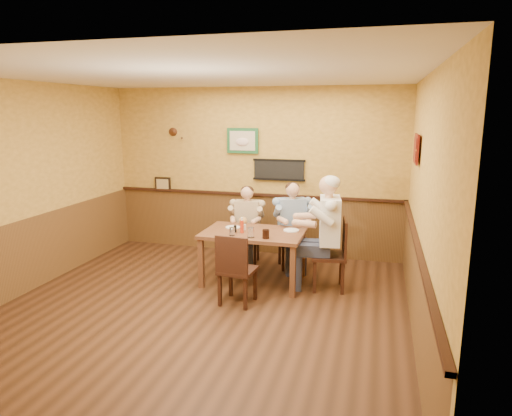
{
  "coord_description": "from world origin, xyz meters",
  "views": [
    {
      "loc": [
        2.04,
        -4.89,
        2.4
      ],
      "look_at": [
        0.43,
        1.02,
        1.1
      ],
      "focal_mm": 32.0,
      "sensor_mm": 36.0,
      "label": 1
    }
  ],
  "objects_px": {
    "diner_tan_shirt": "(247,229)",
    "water_glass_left": "(232,231)",
    "chair_back_left": "(248,239)",
    "salt_shaker": "(245,227)",
    "cola_tumbler": "(266,234)",
    "chair_back_right": "(292,241)",
    "diner_white_elder": "(329,239)",
    "water_glass_mid": "(251,233)",
    "chair_right_end": "(329,254)",
    "dining_table": "(254,238)",
    "diner_blue_polo": "(292,230)",
    "pepper_shaker": "(235,229)",
    "hot_sauce_bottle": "(242,226)",
    "chair_near_side": "(238,268)"
  },
  "relations": [
    {
      "from": "diner_blue_polo",
      "to": "diner_white_elder",
      "type": "distance_m",
      "value": 0.99
    },
    {
      "from": "diner_tan_shirt",
      "to": "water_glass_left",
      "type": "bearing_deg",
      "value": -90.94
    },
    {
      "from": "dining_table",
      "to": "chair_back_right",
      "type": "bearing_deg",
      "value": 62.64
    },
    {
      "from": "dining_table",
      "to": "water_glass_left",
      "type": "relative_size",
      "value": 12.33
    },
    {
      "from": "chair_back_left",
      "to": "dining_table",
      "type": "bearing_deg",
      "value": -73.94
    },
    {
      "from": "water_glass_left",
      "to": "chair_right_end",
      "type": "bearing_deg",
      "value": 14.01
    },
    {
      "from": "chair_near_side",
      "to": "diner_blue_polo",
      "type": "xyz_separation_m",
      "value": [
        0.4,
        1.52,
        0.14
      ]
    },
    {
      "from": "dining_table",
      "to": "diner_tan_shirt",
      "type": "relative_size",
      "value": 1.24
    },
    {
      "from": "chair_back_right",
      "to": "hot_sauce_bottle",
      "type": "xyz_separation_m",
      "value": [
        -0.53,
        -0.88,
        0.42
      ]
    },
    {
      "from": "chair_near_side",
      "to": "chair_right_end",
      "type": "bearing_deg",
      "value": -138.18
    },
    {
      "from": "diner_tan_shirt",
      "to": "water_glass_mid",
      "type": "bearing_deg",
      "value": -77.41
    },
    {
      "from": "water_glass_left",
      "to": "pepper_shaker",
      "type": "xyz_separation_m",
      "value": [
        -0.01,
        0.17,
        -0.01
      ]
    },
    {
      "from": "cola_tumbler",
      "to": "salt_shaker",
      "type": "distance_m",
      "value": 0.52
    },
    {
      "from": "salt_shaker",
      "to": "chair_back_left",
      "type": "bearing_deg",
      "value": 103.67
    },
    {
      "from": "hot_sauce_bottle",
      "to": "salt_shaker",
      "type": "relative_size",
      "value": 2.34
    },
    {
      "from": "chair_back_left",
      "to": "salt_shaker",
      "type": "distance_m",
      "value": 0.86
    },
    {
      "from": "cola_tumbler",
      "to": "diner_tan_shirt",
      "type": "bearing_deg",
      "value": 117.74
    },
    {
      "from": "hot_sauce_bottle",
      "to": "chair_back_right",
      "type": "bearing_deg",
      "value": 58.89
    },
    {
      "from": "water_glass_mid",
      "to": "cola_tumbler",
      "type": "height_order",
      "value": "water_glass_mid"
    },
    {
      "from": "water_glass_left",
      "to": "dining_table",
      "type": "bearing_deg",
      "value": 51.39
    },
    {
      "from": "chair_right_end",
      "to": "cola_tumbler",
      "type": "distance_m",
      "value": 0.93
    },
    {
      "from": "cola_tumbler",
      "to": "chair_right_end",
      "type": "bearing_deg",
      "value": 22.97
    },
    {
      "from": "water_glass_left",
      "to": "cola_tumbler",
      "type": "distance_m",
      "value": 0.48
    },
    {
      "from": "diner_white_elder",
      "to": "hot_sauce_bottle",
      "type": "height_order",
      "value": "diner_white_elder"
    },
    {
      "from": "diner_tan_shirt",
      "to": "cola_tumbler",
      "type": "height_order",
      "value": "diner_tan_shirt"
    },
    {
      "from": "chair_back_left",
      "to": "chair_right_end",
      "type": "xyz_separation_m",
      "value": [
        1.37,
        -0.75,
        0.1
      ]
    },
    {
      "from": "chair_back_right",
      "to": "water_glass_mid",
      "type": "xyz_separation_m",
      "value": [
        -0.35,
        -1.08,
        0.39
      ]
    },
    {
      "from": "chair_back_right",
      "to": "water_glass_mid",
      "type": "relative_size",
      "value": 6.32
    },
    {
      "from": "chair_back_left",
      "to": "chair_back_right",
      "type": "xyz_separation_m",
      "value": [
        0.72,
        -0.02,
        0.03
      ]
    },
    {
      "from": "diner_white_elder",
      "to": "diner_blue_polo",
      "type": "bearing_deg",
      "value": -146.76
    },
    {
      "from": "chair_right_end",
      "to": "diner_tan_shirt",
      "type": "bearing_deg",
      "value": -127.14
    },
    {
      "from": "dining_table",
      "to": "salt_shaker",
      "type": "distance_m",
      "value": 0.2
    },
    {
      "from": "pepper_shaker",
      "to": "diner_white_elder",
      "type": "bearing_deg",
      "value": 6.44
    },
    {
      "from": "water_glass_left",
      "to": "pepper_shaker",
      "type": "distance_m",
      "value": 0.17
    },
    {
      "from": "diner_white_elder",
      "to": "salt_shaker",
      "type": "xyz_separation_m",
      "value": [
        -1.19,
        0.01,
        0.09
      ]
    },
    {
      "from": "diner_tan_shirt",
      "to": "diner_blue_polo",
      "type": "bearing_deg",
      "value": -7.33
    },
    {
      "from": "chair_back_right",
      "to": "diner_white_elder",
      "type": "bearing_deg",
      "value": -70.05
    },
    {
      "from": "dining_table",
      "to": "pepper_shaker",
      "type": "height_order",
      "value": "pepper_shaker"
    },
    {
      "from": "dining_table",
      "to": "salt_shaker",
      "type": "relative_size",
      "value": 16.59
    },
    {
      "from": "chair_back_right",
      "to": "water_glass_left",
      "type": "height_order",
      "value": "water_glass_left"
    },
    {
      "from": "water_glass_left",
      "to": "pepper_shaker",
      "type": "relative_size",
      "value": 1.15
    },
    {
      "from": "diner_tan_shirt",
      "to": "cola_tumbler",
      "type": "bearing_deg",
      "value": -68.29
    },
    {
      "from": "diner_tan_shirt",
      "to": "diner_blue_polo",
      "type": "height_order",
      "value": "diner_blue_polo"
    },
    {
      "from": "dining_table",
      "to": "diner_blue_polo",
      "type": "relative_size",
      "value": 1.15
    },
    {
      "from": "diner_tan_shirt",
      "to": "salt_shaker",
      "type": "xyz_separation_m",
      "value": [
        0.18,
        -0.74,
        0.23
      ]
    },
    {
      "from": "dining_table",
      "to": "water_glass_mid",
      "type": "bearing_deg",
      "value": -80.91
    },
    {
      "from": "water_glass_mid",
      "to": "chair_back_left",
      "type": "bearing_deg",
      "value": 108.62
    },
    {
      "from": "diner_blue_polo",
      "to": "water_glass_mid",
      "type": "relative_size",
      "value": 9.03
    },
    {
      "from": "chair_back_right",
      "to": "chair_back_left",
      "type": "bearing_deg",
      "value": 156.91
    },
    {
      "from": "diner_white_elder",
      "to": "salt_shaker",
      "type": "distance_m",
      "value": 1.2
    }
  ]
}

